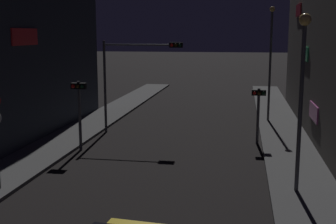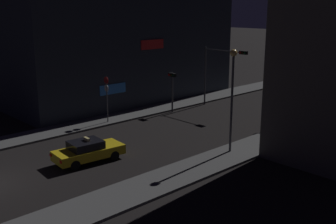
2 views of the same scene
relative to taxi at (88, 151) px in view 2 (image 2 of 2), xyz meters
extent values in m
cube|color=#4C4C4C|center=(-7.24, 17.63, -0.66)|extent=(2.82, 51.59, 0.16)
cube|color=#4C4C4C|center=(5.56, 17.63, -0.66)|extent=(2.82, 51.59, 0.16)
cube|color=#282D38|center=(-13.80, 13.00, 5.86)|extent=(10.31, 23.91, 13.20)
cube|color=#337FE5|center=(-8.61, 8.22, 1.64)|extent=(0.08, 2.80, 0.90)
cube|color=red|center=(-8.61, 13.00, 5.33)|extent=(0.08, 2.80, 0.90)
cube|color=#D859B2|center=(6.93, 15.82, 1.20)|extent=(0.08, 2.80, 0.90)
cube|color=yellow|center=(0.00, 0.05, -0.12)|extent=(2.20, 4.55, 0.60)
cube|color=black|center=(-0.01, -0.15, 0.43)|extent=(1.76, 2.12, 0.50)
cube|color=red|center=(-0.95, -2.09, -0.02)|extent=(0.24, 0.08, 0.16)
cube|color=red|center=(0.54, -2.23, -0.02)|extent=(0.24, 0.08, 0.16)
cylinder|color=black|center=(-0.67, 1.48, -0.42)|extent=(0.28, 0.66, 0.64)
cylinder|color=black|center=(0.93, 1.33, -0.42)|extent=(0.28, 0.66, 0.64)
cylinder|color=black|center=(-0.92, -1.24, -0.42)|extent=(0.28, 0.66, 0.64)
cylinder|color=black|center=(0.67, -1.38, -0.42)|extent=(0.28, 0.66, 0.64)
cube|color=#F4E08C|center=(0.00, -0.05, 0.78)|extent=(0.57, 0.23, 0.20)
cylinder|color=#47474C|center=(-5.58, 17.27, 2.17)|extent=(0.16, 0.16, 5.81)
cylinder|color=#47474C|center=(-3.32, 17.27, 4.83)|extent=(4.53, 0.10, 0.10)
cube|color=black|center=(-1.05, 17.27, 4.83)|extent=(0.80, 0.28, 0.32)
sphere|color=red|center=(-1.30, 17.10, 4.83)|extent=(0.20, 0.20, 0.20)
sphere|color=#3F2D0C|center=(-1.05, 17.10, 4.83)|extent=(0.20, 0.20, 0.20)
sphere|color=#0C3319|center=(-0.80, 17.10, 4.83)|extent=(0.20, 0.20, 0.20)
cylinder|color=#47474C|center=(-5.58, 12.75, 1.14)|extent=(0.16, 0.16, 3.76)
cube|color=black|center=(-5.58, 12.75, 2.77)|extent=(0.80, 0.28, 0.32)
sphere|color=red|center=(-5.83, 12.58, 2.77)|extent=(0.20, 0.20, 0.20)
sphere|color=#3F2D0C|center=(-5.58, 12.58, 2.77)|extent=(0.20, 0.20, 0.20)
sphere|color=#0C3319|center=(-5.33, 12.58, 2.77)|extent=(0.20, 0.20, 0.20)
cylinder|color=#47474C|center=(3.90, 15.90, 0.87)|extent=(0.16, 0.16, 3.20)
cube|color=black|center=(3.90, 15.90, 2.22)|extent=(0.80, 0.28, 0.32)
sphere|color=red|center=(3.66, 15.72, 2.22)|extent=(0.20, 0.20, 0.20)
sphere|color=#3F2D0C|center=(3.90, 15.72, 2.22)|extent=(0.20, 0.20, 0.20)
sphere|color=#0C3319|center=(4.15, 15.72, 2.22)|extent=(0.20, 0.20, 0.20)
cylinder|color=#47474C|center=(-6.46, 6.05, 1.27)|extent=(0.10, 0.10, 3.70)
cylinder|color=red|center=(-6.46, 6.03, 2.97)|extent=(0.59, 0.03, 0.59)
cylinder|color=white|center=(-6.46, 6.03, 2.30)|extent=(0.57, 0.03, 0.57)
cylinder|color=#47474C|center=(5.19, 7.80, 2.60)|extent=(0.16, 0.16, 6.36)
sphere|color=#F9C666|center=(5.19, 7.80, 6.01)|extent=(0.46, 0.46, 0.46)
cylinder|color=#47474C|center=(4.84, 22.34, 3.19)|extent=(0.16, 0.16, 7.55)
sphere|color=#F9C666|center=(4.84, 22.34, 7.15)|extent=(0.36, 0.36, 0.36)
camera|label=1|loc=(2.99, -9.44, 5.50)|focal=47.35mm
camera|label=2|loc=(21.48, -13.25, 8.88)|focal=44.20mm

